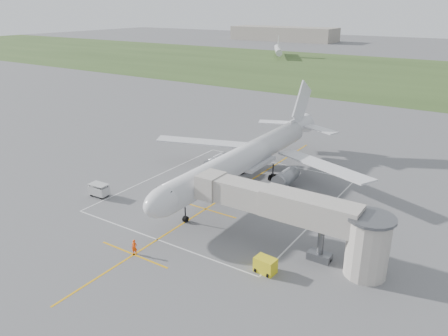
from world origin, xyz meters
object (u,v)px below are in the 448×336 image
Objects in this scene: airliner at (246,158)px; baggage_cart at (99,190)px; gpu_unit at (265,265)px; ramp_worker_wing at (221,173)px; jet_bridge at (303,217)px; ramp_worker_nose at (134,247)px.

baggage_cart is (-15.58, -15.85, -3.39)m from airliner.
gpu_unit is 1.31× the size of ramp_worker_wing.
jet_bridge is 8.15× the size of baggage_cart.
jet_bridge is at bearing -42.19° from airliner.
gpu_unit is 27.09m from ramp_worker_wing.
jet_bridge is 6.84m from gpu_unit.
baggage_cart is 19.31m from ramp_worker_wing.
airliner reaches higher than ramp_worker_nose.
ramp_worker_wing is (-4.58, 0.02, -3.49)m from airliner.
airliner is at bearing 137.81° from jet_bridge.
jet_bridge is 19.19m from ramp_worker_nose.
gpu_unit is 14.90m from ramp_worker_nose.
baggage_cart is (-29.66, 3.76, 0.17)m from gpu_unit.
airliner reaches higher than jet_bridge.
ramp_worker_wing is at bearing 79.01° from ramp_worker_nose.
baggage_cart reaches higher than gpu_unit.
ramp_worker_wing is (-20.31, 14.27, -3.85)m from jet_bridge.
airliner reaches higher than gpu_unit.
jet_bridge reaches higher than gpu_unit.
gpu_unit is 1.30× the size of ramp_worker_nose.
ramp_worker_wing is at bearing 144.89° from jet_bridge.
baggage_cart is at bearing -177.07° from jet_bridge.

